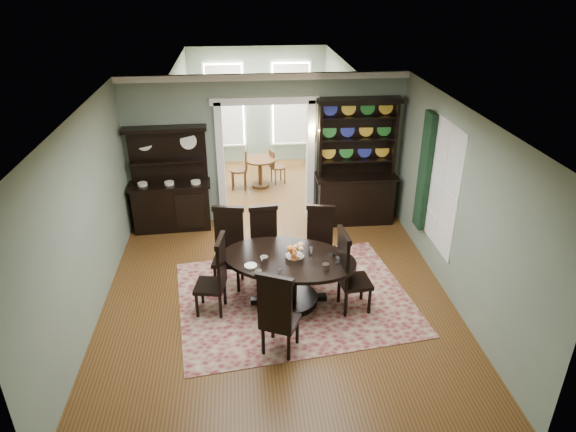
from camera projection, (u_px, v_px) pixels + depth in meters
name	position (u px, v px, depth m)	size (l,w,h in m)	color
room	(277.00, 211.00, 7.52)	(5.51, 6.01, 3.01)	brown
parlor	(260.00, 115.00, 12.44)	(3.51, 3.50, 3.01)	brown
doorway_trim	(265.00, 144.00, 10.14)	(2.08, 0.25, 2.57)	white
right_window	(434.00, 180.00, 8.53)	(0.15, 1.47, 2.12)	white
wall_sconce	(314.00, 132.00, 9.96)	(0.27, 0.21, 0.21)	#AD862E
rug	(294.00, 297.00, 8.25)	(3.62, 2.87, 0.01)	maroon
dining_table	(289.00, 271.00, 7.90)	(2.41, 2.41, 0.81)	black
centerpiece	(295.00, 255.00, 7.74)	(1.45, 0.93, 0.24)	silver
chair_far_left	(229.00, 245.00, 8.37)	(0.57, 0.55, 1.35)	black
chair_far_mid	(265.00, 241.00, 8.57)	(0.51, 0.49, 1.27)	black
chair_far_right	(320.00, 239.00, 8.65)	(0.53, 0.51, 1.24)	black
chair_end_left	(216.00, 274.00, 7.64)	(0.52, 0.54, 1.29)	black
chair_end_right	(348.00, 270.00, 7.68)	(0.52, 0.54, 1.35)	black
chair_near	(277.00, 313.00, 6.76)	(0.64, 0.63, 1.32)	black
sideboard	(171.00, 194.00, 10.16)	(1.60, 0.64, 2.07)	black
welsh_dresser	(355.00, 179.00, 10.35)	(1.63, 0.60, 2.55)	black
parlor_table	(260.00, 168.00, 12.17)	(0.76, 0.76, 0.70)	#503217
parlor_chair_left	(242.00, 168.00, 12.02)	(0.42, 0.41, 0.99)	#503217
parlor_chair_right	(276.00, 165.00, 12.36)	(0.39, 0.39, 0.85)	#503217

